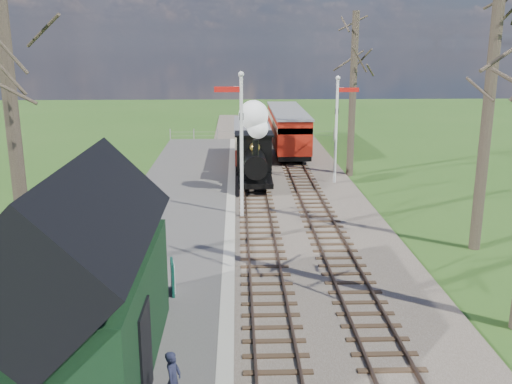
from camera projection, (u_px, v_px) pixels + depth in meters
distant_hills at (255, 227)px, 75.49m from camera, size 114.40×48.00×22.02m
ballast_bed at (278, 184)px, 30.40m from camera, size 8.00×60.00×0.10m
track_near at (254, 183)px, 30.35m from camera, size 1.60×60.00×0.15m
track_far at (303, 183)px, 30.43m from camera, size 1.60×60.00×0.15m
platform at (172, 232)px, 22.50m from camera, size 5.00×44.00×0.20m
coping_strip at (230, 231)px, 22.57m from camera, size 0.40×44.00×0.21m
station_shed at (80, 285)px, 12.26m from camera, size 3.25×6.30×4.78m
semaphore_near at (240, 135)px, 23.63m from camera, size 1.22×0.24×6.22m
semaphore_far at (338, 122)px, 29.67m from camera, size 1.22×0.24×5.72m
bare_trees at (309, 114)px, 17.60m from camera, size 15.51×22.39×12.00m
fence_line at (252, 134)px, 43.79m from camera, size 12.60×0.08×1.00m
locomotive at (254, 150)px, 28.81m from camera, size 1.81×4.23×4.53m
coach at (252, 141)px, 34.82m from camera, size 2.11×7.25×2.23m
red_carriage_a at (291, 135)px, 36.71m from camera, size 2.24×5.54×2.35m
red_carriage_b at (284, 123)px, 42.03m from camera, size 2.24×5.54×2.35m
sign_board at (173, 277)px, 16.61m from camera, size 0.20×0.69×1.01m
person at (173, 380)px, 11.32m from camera, size 0.40×0.51×1.24m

